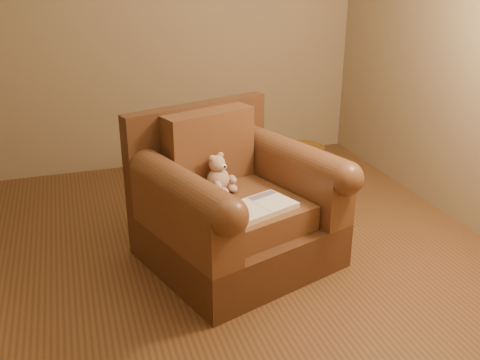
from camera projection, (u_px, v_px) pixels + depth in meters
name	position (u px, v px, depth m)	size (l,w,h in m)	color
floor	(214.00, 260.00, 3.67)	(4.00, 4.00, 0.00)	brown
armchair	(233.00, 206.00, 3.58)	(1.39, 1.35, 1.00)	#482A18
teddy_bear	(220.00, 177.00, 3.55)	(0.19, 0.22, 0.26)	tan
guidebook	(259.00, 207.00, 3.30)	(0.51, 0.41, 0.04)	beige
side_table	(302.00, 171.00, 4.50)	(0.35, 0.35, 0.48)	gold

